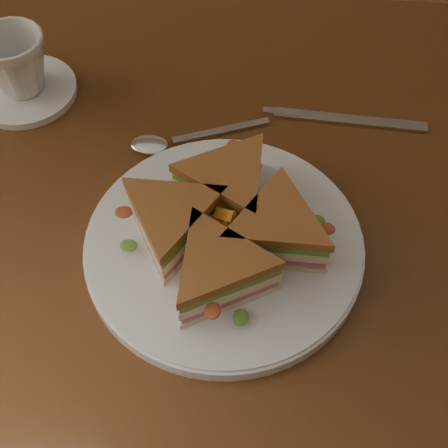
# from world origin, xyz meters

# --- Properties ---
(ground) EXTENTS (6.00, 6.00, 0.00)m
(ground) POSITION_xyz_m (0.00, 0.00, 0.00)
(ground) COLOR brown
(ground) RESTS_ON ground
(table) EXTENTS (1.20, 0.80, 0.75)m
(table) POSITION_xyz_m (0.00, 0.00, 0.65)
(table) COLOR #3A1E0D
(table) RESTS_ON ground
(plate) EXTENTS (0.31, 0.31, 0.02)m
(plate) POSITION_xyz_m (-0.05, -0.09, 0.76)
(plate) COLOR silver
(plate) RESTS_ON table
(sandwich_wedges) EXTENTS (0.24, 0.24, 0.06)m
(sandwich_wedges) POSITION_xyz_m (-0.05, -0.09, 0.80)
(sandwich_wedges) COLOR beige
(sandwich_wedges) RESTS_ON plate
(crisps_mound) EXTENTS (0.09, 0.09, 0.05)m
(crisps_mound) POSITION_xyz_m (-0.05, -0.09, 0.79)
(crisps_mound) COLOR #C66F19
(crisps_mound) RESTS_ON plate
(spoon) EXTENTS (0.17, 0.08, 0.01)m
(spoon) POSITION_xyz_m (-0.14, 0.06, 0.75)
(spoon) COLOR silver
(spoon) RESTS_ON table
(knife) EXTENTS (0.22, 0.03, 0.00)m
(knife) POSITION_xyz_m (0.08, 0.13, 0.75)
(knife) COLOR silver
(knife) RESTS_ON table
(saucer) EXTENTS (0.14, 0.14, 0.01)m
(saucer) POSITION_xyz_m (-0.34, 0.14, 0.76)
(saucer) COLOR silver
(saucer) RESTS_ON table
(coffee_cup) EXTENTS (0.11, 0.11, 0.08)m
(coffee_cup) POSITION_xyz_m (-0.34, 0.14, 0.80)
(coffee_cup) COLOR silver
(coffee_cup) RESTS_ON saucer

